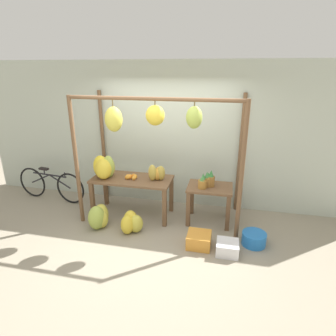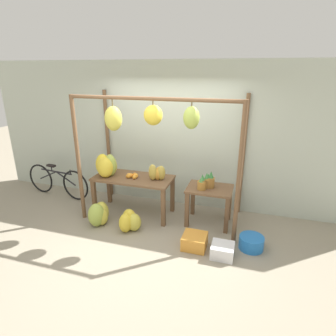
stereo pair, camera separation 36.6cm
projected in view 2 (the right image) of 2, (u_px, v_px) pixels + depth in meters
ground_plane at (146, 239)px, 4.59m from camera, size 20.00×20.00×0.00m
shop_wall_back at (172, 136)px, 5.48m from camera, size 8.00×0.08×2.80m
stall_awning at (152, 132)px, 4.53m from camera, size 2.81×1.24×2.25m
display_table_main at (133, 183)px, 5.23m from camera, size 1.46×0.67×0.74m
display_table_side at (209, 196)px, 4.92m from camera, size 0.78×0.58×0.69m
banana_pile_on_table at (106, 166)px, 5.19m from camera, size 0.42×0.45×0.42m
orange_pile at (132, 176)px, 5.15m from camera, size 0.22×0.19×0.09m
pineapple_cluster at (206, 182)px, 4.81m from camera, size 0.27×0.26×0.30m
banana_pile_ground_left at (99, 214)px, 4.98m from camera, size 0.42×0.49×0.43m
banana_pile_ground_right at (130, 221)px, 4.80m from camera, size 0.40×0.37×0.37m
fruit_crate_white at (195, 241)px, 4.36m from camera, size 0.37×0.35×0.22m
blue_bucket at (251, 243)px, 4.33m from camera, size 0.38×0.38×0.20m
parked_bicycle at (57, 181)px, 6.06m from camera, size 1.63×0.23×0.70m
papaya_pile at (157, 173)px, 5.03m from camera, size 0.33×0.27×0.30m
fruit_crate_purple at (222, 250)px, 4.15m from camera, size 0.33×0.32×0.19m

